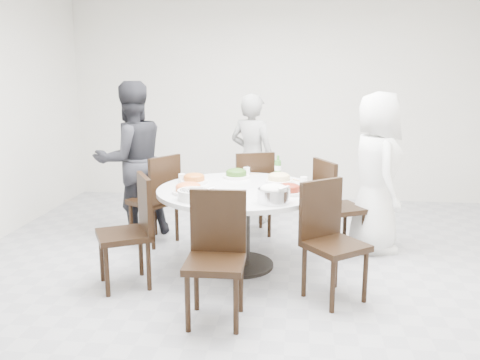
# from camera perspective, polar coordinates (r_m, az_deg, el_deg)

# --- Properties ---
(floor) EXTENTS (6.00, 6.00, 0.01)m
(floor) POSITION_cam_1_polar(r_m,az_deg,el_deg) (4.53, 3.33, -11.28)
(floor) COLOR #A3A4A8
(floor) RESTS_ON ground
(wall_back) EXTENTS (6.00, 0.01, 2.80)m
(wall_back) POSITION_cam_1_polar(r_m,az_deg,el_deg) (7.17, 5.00, 8.95)
(wall_back) COLOR silver
(wall_back) RESTS_ON ground
(wall_front) EXTENTS (6.00, 0.01, 2.80)m
(wall_front) POSITION_cam_1_polar(r_m,az_deg,el_deg) (1.25, -4.66, -7.07)
(wall_front) COLOR silver
(wall_front) RESTS_ON ground
(dining_table) EXTENTS (1.50, 1.50, 0.75)m
(dining_table) POSITION_cam_1_polar(r_m,az_deg,el_deg) (4.73, -0.07, -5.41)
(dining_table) COLOR white
(dining_table) RESTS_ON floor
(chair_ne) EXTENTS (0.57, 0.57, 0.95)m
(chair_ne) POSITION_cam_1_polar(r_m,az_deg,el_deg) (5.18, 11.19, -2.90)
(chair_ne) COLOR black
(chair_ne) RESTS_ON floor
(chair_n) EXTENTS (0.54, 0.54, 0.95)m
(chair_n) POSITION_cam_1_polar(r_m,az_deg,el_deg) (5.64, 1.19, -1.41)
(chair_n) COLOR black
(chair_n) RESTS_ON floor
(chair_nw) EXTENTS (0.58, 0.58, 0.95)m
(chair_nw) POSITION_cam_1_polar(r_m,az_deg,el_deg) (5.45, -9.71, -2.10)
(chair_nw) COLOR black
(chair_nw) RESTS_ON floor
(chair_sw) EXTENTS (0.57, 0.57, 0.95)m
(chair_sw) POSITION_cam_1_polar(r_m,az_deg,el_deg) (4.39, -12.98, -5.75)
(chair_sw) COLOR black
(chair_sw) RESTS_ON floor
(chair_s) EXTENTS (0.43, 0.43, 0.95)m
(chair_s) POSITION_cam_1_polar(r_m,az_deg,el_deg) (3.69, -2.84, -8.98)
(chair_s) COLOR black
(chair_s) RESTS_ON floor
(chair_se) EXTENTS (0.59, 0.59, 0.95)m
(chair_se) POSITION_cam_1_polar(r_m,az_deg,el_deg) (4.10, 10.68, -6.96)
(chair_se) COLOR black
(chair_se) RESTS_ON floor
(diner_right) EXTENTS (0.65, 0.87, 1.61)m
(diner_right) POSITION_cam_1_polar(r_m,az_deg,el_deg) (5.25, 15.04, 0.80)
(diner_right) COLOR white
(diner_right) RESTS_ON floor
(diner_middle) EXTENTS (0.66, 0.56, 1.54)m
(diner_middle) POSITION_cam_1_polar(r_m,az_deg,el_deg) (6.07, 1.37, 2.42)
(diner_middle) COLOR black
(diner_middle) RESTS_ON floor
(diner_left) EXTENTS (1.04, 1.02, 1.70)m
(diner_left) POSITION_cam_1_polar(r_m,az_deg,el_deg) (5.67, -12.08, 2.23)
(diner_left) COLOR black
(diner_left) RESTS_ON floor
(dish_greens) EXTENTS (0.26, 0.26, 0.07)m
(dish_greens) POSITION_cam_1_polar(r_m,az_deg,el_deg) (5.08, -0.43, 0.62)
(dish_greens) COLOR white
(dish_greens) RESTS_ON dining_table
(dish_pale) EXTENTS (0.27, 0.27, 0.07)m
(dish_pale) POSITION_cam_1_polar(r_m,az_deg,el_deg) (4.89, 4.39, 0.15)
(dish_pale) COLOR white
(dish_pale) RESTS_ON dining_table
(dish_orange) EXTENTS (0.26, 0.26, 0.07)m
(dish_orange) POSITION_cam_1_polar(r_m,az_deg,el_deg) (4.87, -5.17, 0.07)
(dish_orange) COLOR white
(dish_orange) RESTS_ON dining_table
(dish_redbrown) EXTENTS (0.26, 0.26, 0.06)m
(dish_redbrown) POSITION_cam_1_polar(r_m,az_deg,el_deg) (4.45, 5.49, -1.16)
(dish_redbrown) COLOR white
(dish_redbrown) RESTS_ON dining_table
(dish_tofu) EXTENTS (0.29, 0.29, 0.07)m
(dish_tofu) POSITION_cam_1_polar(r_m,az_deg,el_deg) (4.47, -5.82, -1.03)
(dish_tofu) COLOR white
(dish_tofu) RESTS_ON dining_table
(rice_bowl) EXTENTS (0.27, 0.27, 0.11)m
(rice_bowl) POSITION_cam_1_polar(r_m,az_deg,el_deg) (4.14, 3.81, -1.78)
(rice_bowl) COLOR silver
(rice_bowl) RESTS_ON dining_table
(soup_bowl) EXTENTS (0.27, 0.27, 0.08)m
(soup_bowl) POSITION_cam_1_polar(r_m,az_deg,el_deg) (4.25, -5.20, -1.65)
(soup_bowl) COLOR white
(soup_bowl) RESTS_ON dining_table
(beverage_bottle) EXTENTS (0.06, 0.06, 0.22)m
(beverage_bottle) POSITION_cam_1_polar(r_m,az_deg,el_deg) (5.11, 4.28, 1.53)
(beverage_bottle) COLOR #39752F
(beverage_bottle) RESTS_ON dining_table
(tea_cups) EXTENTS (0.07, 0.07, 0.08)m
(tea_cups) POSITION_cam_1_polar(r_m,az_deg,el_deg) (5.19, 0.78, 0.94)
(tea_cups) COLOR white
(tea_cups) RESTS_ON dining_table
(chopsticks) EXTENTS (0.24, 0.04, 0.01)m
(chopsticks) POSITION_cam_1_polar(r_m,az_deg,el_deg) (5.29, 0.47, 0.78)
(chopsticks) COLOR tan
(chopsticks) RESTS_ON dining_table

